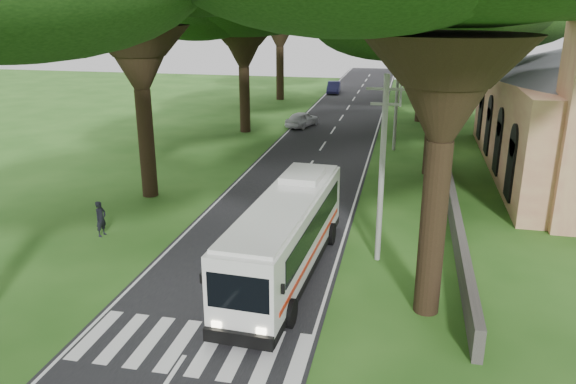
{
  "coord_description": "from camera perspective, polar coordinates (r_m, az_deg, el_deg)",
  "views": [
    {
      "loc": [
        6.4,
        -16.65,
        10.53
      ],
      "look_at": [
        1.12,
        7.82,
        2.2
      ],
      "focal_mm": 35.0,
      "sensor_mm": 36.0,
      "label": 1
    }
  ],
  "objects": [
    {
      "name": "pedestrian",
      "position": [
        28.25,
        -18.48,
        -2.59
      ],
      "size": [
        0.52,
        0.7,
        1.74
      ],
      "primitive_type": "imported",
      "rotation": [
        0.0,
        0.0,
        1.4
      ],
      "color": "black",
      "rests_on": "ground"
    },
    {
      "name": "property_wall",
      "position": [
        41.92,
        15.41,
        4.04
      ],
      "size": [
        0.35,
        50.0,
        1.2
      ],
      "primitive_type": "cube",
      "color": "#383533",
      "rests_on": "ground"
    },
    {
      "name": "tree_r_mida",
      "position": [
        36.68,
        15.42,
        17.65
      ],
      "size": [
        13.65,
        13.65,
        13.46
      ],
      "color": "black",
      "rests_on": "ground"
    },
    {
      "name": "distant_car_b",
      "position": [
        72.23,
        4.66,
        10.56
      ],
      "size": [
        1.78,
        4.38,
        1.41
      ],
      "primitive_type": "imported",
      "rotation": [
        0.0,
        0.0,
        0.07
      ],
      "color": "navy",
      "rests_on": "road"
    },
    {
      "name": "coach_bus",
      "position": [
        22.65,
        -0.18,
        -4.31
      ],
      "size": [
        3.1,
        11.35,
        3.31
      ],
      "rotation": [
        0.0,
        0.0,
        -0.05
      ],
      "color": "white",
      "rests_on": "ground"
    },
    {
      "name": "road",
      "position": [
        43.43,
        3.35,
        4.36
      ],
      "size": [
        8.0,
        120.0,
        0.04
      ],
      "primitive_type": "cube",
      "color": "black",
      "rests_on": "ground"
    },
    {
      "name": "tree_r_midb",
      "position": [
        54.66,
        14.05,
        18.22
      ],
      "size": [
        14.81,
        14.81,
        14.07
      ],
      "color": "black",
      "rests_on": "ground"
    },
    {
      "name": "distant_car_a",
      "position": [
        51.43,
        1.43,
        7.42
      ],
      "size": [
        2.79,
        4.38,
        1.39
      ],
      "primitive_type": "imported",
      "rotation": [
        0.0,
        0.0,
        2.83
      ],
      "color": "silver",
      "rests_on": "road"
    },
    {
      "name": "pole_mid",
      "position": [
        43.13,
        11.0,
        9.61
      ],
      "size": [
        1.6,
        0.24,
        8.0
      ],
      "color": "gray",
      "rests_on": "ground"
    },
    {
      "name": "pole_near",
      "position": [
        23.54,
        9.54,
        2.5
      ],
      "size": [
        1.6,
        0.24,
        8.0
      ],
      "color": "gray",
      "rests_on": "ground"
    },
    {
      "name": "crosswalk",
      "position": [
        19.14,
        -9.88,
        -15.28
      ],
      "size": [
        8.0,
        3.0,
        0.01
      ],
      "primitive_type": "cube",
      "color": "silver",
      "rests_on": "ground"
    },
    {
      "name": "ground",
      "position": [
        20.71,
        -7.8,
        -12.34
      ],
      "size": [
        140.0,
        140.0,
        0.0
      ],
      "primitive_type": "plane",
      "color": "#234E16",
      "rests_on": "ground"
    },
    {
      "name": "pole_far",
      "position": [
        62.97,
        11.56,
        12.27
      ],
      "size": [
        1.6,
        0.24,
        8.0
      ],
      "color": "gray",
      "rests_on": "ground"
    }
  ]
}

